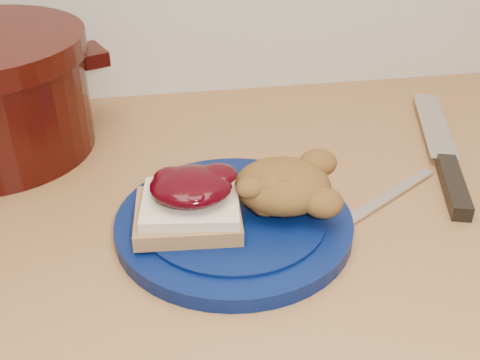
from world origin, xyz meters
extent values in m
cylinder|color=#041141|center=(0.00, 1.43, 0.91)|extent=(0.29, 0.29, 0.02)
cube|color=olive|center=(-0.04, 1.42, 0.93)|extent=(0.11, 0.10, 0.02)
cube|color=beige|center=(-0.04, 1.42, 0.94)|extent=(0.11, 0.10, 0.01)
ellipsoid|color=black|center=(-0.04, 1.43, 0.96)|extent=(0.10, 0.09, 0.03)
ellipsoid|color=brown|center=(0.06, 1.44, 0.95)|extent=(0.12, 0.11, 0.05)
cube|color=black|center=(0.27, 1.46, 0.91)|extent=(0.06, 0.12, 0.02)
cube|color=silver|center=(0.31, 1.61, 0.91)|extent=(0.09, 0.20, 0.00)
cube|color=silver|center=(0.19, 1.46, 0.90)|extent=(0.15, 0.10, 0.00)
cube|color=black|center=(-0.15, 1.71, 1.00)|extent=(0.05, 0.07, 0.02)
camera|label=1|loc=(-0.08, 0.92, 1.29)|focal=45.00mm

